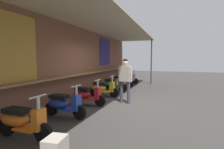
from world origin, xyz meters
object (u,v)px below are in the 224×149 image
at_px(scooter_yellow, 102,88).
at_px(scooter_green, 113,84).
at_px(shopper_with_handbag, 125,76).
at_px(scooter_orange, 21,121).
at_px(scooter_cream, 121,81).
at_px(scooter_blue, 63,104).
at_px(scooter_red, 86,95).
at_px(scooter_silver, 127,78).
at_px(merchandise_crate, 55,149).

bearing_deg(scooter_yellow, scooter_green, 89.55).
bearing_deg(scooter_green, shopper_with_handbag, -59.11).
bearing_deg(scooter_orange, scooter_cream, 90.47).
bearing_deg(scooter_yellow, scooter_orange, -90.45).
xyz_separation_m(scooter_orange, scooter_yellow, (4.55, 0.00, 0.00)).
height_order(scooter_blue, scooter_red, same).
bearing_deg(scooter_silver, scooter_yellow, -91.51).
relative_size(scooter_blue, scooter_red, 1.00).
height_order(scooter_green, merchandise_crate, scooter_green).
relative_size(scooter_blue, scooter_cream, 1.00).
xyz_separation_m(scooter_cream, shopper_with_handbag, (-3.86, -1.28, 0.67)).
xyz_separation_m(scooter_blue, merchandise_crate, (-1.96, -1.21, -0.19)).
bearing_deg(scooter_cream, scooter_green, -92.02).
distance_m(scooter_yellow, scooter_cream, 3.05).
height_order(scooter_green, scooter_cream, same).
xyz_separation_m(scooter_silver, shopper_with_handbag, (-5.36, -1.28, 0.67)).
bearing_deg(scooter_yellow, scooter_cream, 89.55).
distance_m(scooter_yellow, scooter_green, 1.44).
relative_size(scooter_orange, scooter_blue, 1.00).
relative_size(scooter_silver, merchandise_crate, 3.58).
distance_m(scooter_silver, merchandise_crate, 9.62).
distance_m(scooter_orange, scooter_cream, 7.59).
bearing_deg(scooter_orange, scooter_green, 90.47).
relative_size(scooter_red, scooter_green, 1.00).
distance_m(scooter_blue, shopper_with_handbag, 2.65).
height_order(scooter_green, scooter_silver, same).
xyz_separation_m(scooter_blue, scooter_green, (4.48, 0.00, 0.00)).
bearing_deg(scooter_blue, scooter_silver, 92.95).
height_order(scooter_orange, scooter_yellow, same).
distance_m(scooter_green, shopper_with_handbag, 2.68).
xyz_separation_m(scooter_yellow, scooter_silver, (4.54, -0.00, 0.00)).
distance_m(scooter_blue, scooter_green, 4.48).
bearing_deg(scooter_green, scooter_yellow, -88.68).
bearing_deg(scooter_blue, scooter_yellow, 92.95).
bearing_deg(scooter_red, scooter_silver, 89.57).
distance_m(scooter_blue, scooter_silver, 7.58).
relative_size(shopper_with_handbag, merchandise_crate, 4.39).
height_order(scooter_cream, scooter_silver, same).
relative_size(scooter_yellow, shopper_with_handbag, 0.81).
bearing_deg(scooter_cream, merchandise_crate, -83.44).
relative_size(scooter_orange, scooter_cream, 1.00).
xyz_separation_m(scooter_green, shopper_with_handbag, (-2.26, -1.28, 0.67)).
relative_size(scooter_green, scooter_silver, 1.00).
height_order(scooter_yellow, merchandise_crate, scooter_yellow).
bearing_deg(shopper_with_handbag, scooter_green, -138.40).
distance_m(scooter_orange, scooter_red, 2.95).
xyz_separation_m(scooter_red, scooter_yellow, (1.59, -0.00, 0.00)).
distance_m(scooter_yellow, merchandise_crate, 5.14).
bearing_deg(scooter_red, scooter_yellow, 89.57).
relative_size(scooter_red, merchandise_crate, 3.57).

